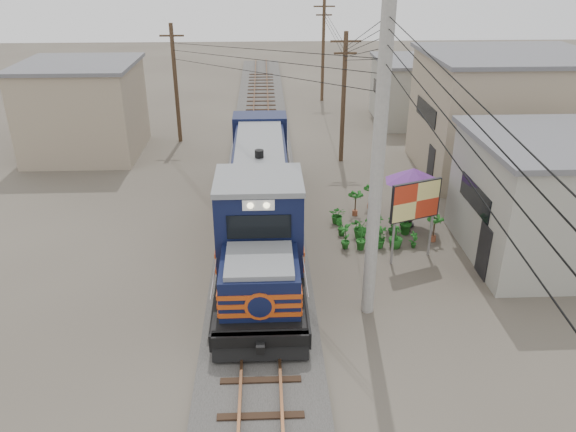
{
  "coord_description": "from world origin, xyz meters",
  "views": [
    {
      "loc": [
        0.23,
        -15.76,
        10.73
      ],
      "look_at": [
        1.01,
        2.21,
        2.2
      ],
      "focal_mm": 35.0,
      "sensor_mm": 36.0,
      "label": 1
    }
  ],
  "objects_px": {
    "billboard": "(416,203)",
    "locomotive": "(260,199)",
    "vendor": "(407,213)",
    "market_umbrella": "(413,175)"
  },
  "relations": [
    {
      "from": "locomotive",
      "to": "vendor",
      "type": "bearing_deg",
      "value": 3.01
    },
    {
      "from": "billboard",
      "to": "vendor",
      "type": "distance_m",
      "value": 2.83
    },
    {
      "from": "market_umbrella",
      "to": "vendor",
      "type": "distance_m",
      "value": 1.59
    },
    {
      "from": "vendor",
      "to": "locomotive",
      "type": "bearing_deg",
      "value": 3.35
    },
    {
      "from": "locomotive",
      "to": "vendor",
      "type": "height_order",
      "value": "locomotive"
    },
    {
      "from": "locomotive",
      "to": "billboard",
      "type": "distance_m",
      "value": 6.1
    },
    {
      "from": "billboard",
      "to": "vendor",
      "type": "relative_size",
      "value": 1.92
    },
    {
      "from": "billboard",
      "to": "locomotive",
      "type": "bearing_deg",
      "value": 139.4
    },
    {
      "from": "market_umbrella",
      "to": "vendor",
      "type": "bearing_deg",
      "value": -115.4
    },
    {
      "from": "locomotive",
      "to": "vendor",
      "type": "relative_size",
      "value": 9.52
    }
  ]
}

